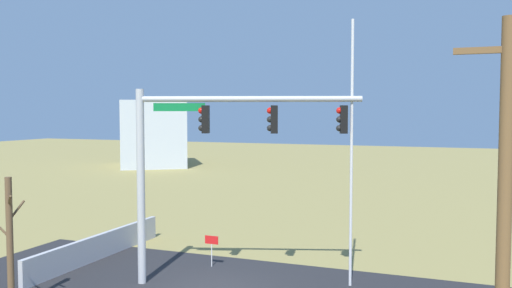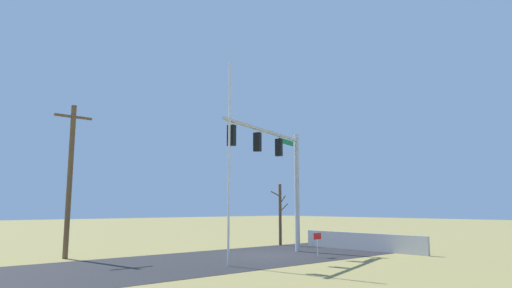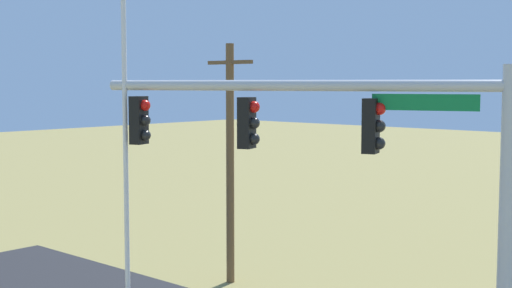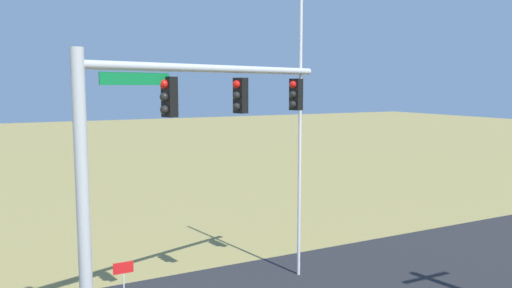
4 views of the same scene
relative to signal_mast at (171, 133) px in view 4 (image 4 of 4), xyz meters
name	(u,v)px [view 4 (image 4 of 4)]	position (x,y,z in m)	size (l,w,h in m)	color
signal_mast	(171,133)	(0.00, 0.00, 0.00)	(7.41, 2.67, 6.83)	#B2B5BA
flagpole	(300,133)	(-4.71, -1.65, -0.32)	(0.10, 0.10, 9.18)	silver
open_sign	(123,273)	(0.79, -1.98, -4.00)	(0.56, 0.04, 1.22)	silver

